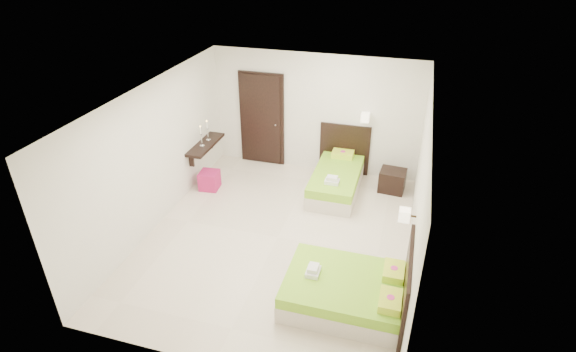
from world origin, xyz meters
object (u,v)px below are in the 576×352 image
(bed_double, at_px, (350,291))
(nightstand, at_px, (392,180))
(bed_single, at_px, (337,178))
(ottoman, at_px, (209,180))

(bed_double, bearing_deg, nightstand, 84.70)
(bed_single, bearing_deg, nightstand, 14.89)
(bed_double, relative_size, ottoman, 4.51)
(nightstand, bearing_deg, ottoman, -160.50)
(bed_double, relative_size, nightstand, 3.34)
(bed_single, height_order, nightstand, bed_single)
(bed_single, distance_m, nightstand, 1.14)
(bed_single, bearing_deg, ottoman, -165.13)
(nightstand, relative_size, ottoman, 1.35)
(bed_single, xyz_separation_m, bed_double, (0.78, -3.16, -0.02))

